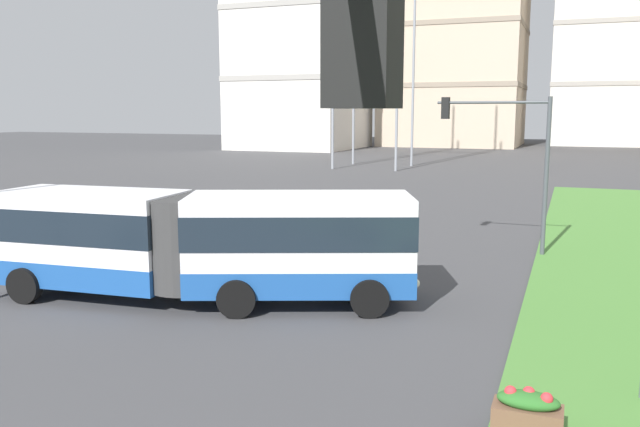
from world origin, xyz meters
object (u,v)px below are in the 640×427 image
at_px(apartment_tower_westcentre, 458,2).
at_px(apartment_tower_centre, 608,30).
at_px(articulated_bus, 199,242).
at_px(flower_planter_2, 528,412).
at_px(traffic_light_far_right, 508,146).

bearing_deg(apartment_tower_westcentre, apartment_tower_centre, 27.02).
height_order(articulated_bus, flower_planter_2, articulated_bus).
xyz_separation_m(articulated_bus, apartment_tower_centre, (13.54, 100.46, 16.52)).
bearing_deg(traffic_light_far_right, articulated_bus, -128.11).
height_order(flower_planter_2, apartment_tower_centre, apartment_tower_centre).
relative_size(flower_planter_2, apartment_tower_centre, 0.03).
distance_m(flower_planter_2, traffic_light_far_right, 14.63).
relative_size(articulated_bus, flower_planter_2, 10.79).
relative_size(articulated_bus, traffic_light_far_right, 2.06).
distance_m(articulated_bus, apartment_tower_centre, 102.70).
xyz_separation_m(apartment_tower_westcentre, apartment_tower_centre, (21.97, 11.20, -3.78)).
xyz_separation_m(traffic_light_far_right, apartment_tower_westcentre, (-15.73, 79.95, 17.97)).
bearing_deg(flower_planter_2, apartment_tower_westcentre, 100.53).
relative_size(traffic_light_far_right, apartment_tower_centre, 0.16).
bearing_deg(articulated_bus, flower_planter_2, -27.85).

